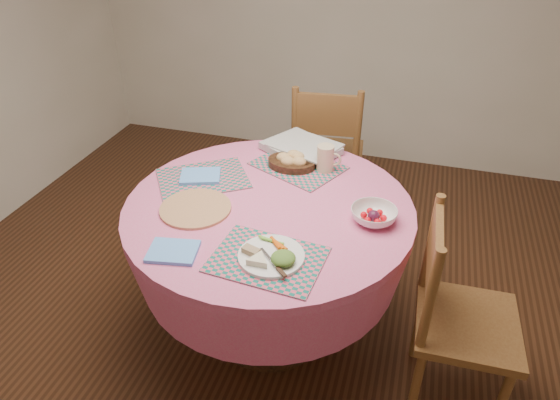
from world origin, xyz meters
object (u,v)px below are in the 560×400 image
at_px(fruit_bowl, 374,215).
at_px(dinner_plate, 273,255).
at_px(bread_bowl, 292,161).
at_px(chair_back, 326,152).
at_px(chair_right, 456,314).
at_px(wicker_trivet, 196,208).
at_px(dining_table, 269,240).
at_px(latte_mug, 326,158).

bearing_deg(fruit_bowl, dinner_plate, -132.05).
bearing_deg(dinner_plate, bread_bowl, 99.79).
bearing_deg(chair_back, chair_right, 117.27).
bearing_deg(wicker_trivet, chair_right, -0.46).
distance_m(dinner_plate, bread_bowl, 0.70).
relative_size(dining_table, wicker_trivet, 4.13).
bearing_deg(chair_back, wicker_trivet, 67.66).
height_order(chair_back, fruit_bowl, chair_back).
xyz_separation_m(chair_right, chair_back, (-0.77, 1.16, 0.03)).
xyz_separation_m(chair_back, wicker_trivet, (-0.33, -1.15, 0.26)).
bearing_deg(bread_bowl, chair_right, -30.37).
relative_size(dining_table, latte_mug, 9.94).
bearing_deg(dinner_plate, chair_right, 17.21).
bearing_deg(dining_table, chair_back, 87.53).
xyz_separation_m(dinner_plate, fruit_bowl, (0.32, 0.35, 0.01)).
bearing_deg(dinner_plate, latte_mug, 86.52).
xyz_separation_m(wicker_trivet, latte_mug, (0.45, 0.48, 0.06)).
bearing_deg(chair_back, dining_table, 81.04).
bearing_deg(latte_mug, dinner_plate, -93.48).
bearing_deg(dining_table, fruit_bowl, 0.16).
relative_size(bread_bowl, latte_mug, 1.84).
bearing_deg(wicker_trivet, latte_mug, 46.51).
distance_m(chair_right, bread_bowl, 0.99).
bearing_deg(bread_bowl, wicker_trivet, -121.99).
height_order(dining_table, dinner_plate, dinner_plate).
distance_m(dinner_plate, latte_mug, 0.70).
bearing_deg(latte_mug, dining_table, -115.94).
xyz_separation_m(dining_table, bread_bowl, (0.01, 0.34, 0.23)).
relative_size(dining_table, dinner_plate, 5.06).
bearing_deg(bread_bowl, dinner_plate, -80.21).
distance_m(wicker_trivet, bread_bowl, 0.55).
bearing_deg(dinner_plate, dining_table, 109.97).
relative_size(wicker_trivet, fruit_bowl, 1.24).
distance_m(wicker_trivet, latte_mug, 0.66).
height_order(chair_right, fruit_bowl, chair_right).
height_order(wicker_trivet, latte_mug, latte_mug).
distance_m(chair_back, latte_mug, 0.76).
xyz_separation_m(dining_table, fruit_bowl, (0.44, 0.00, 0.22)).
bearing_deg(chair_right, chair_back, 32.21).
bearing_deg(chair_back, dinner_plate, 86.98).
distance_m(bread_bowl, latte_mug, 0.16).
bearing_deg(fruit_bowl, bread_bowl, 142.29).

